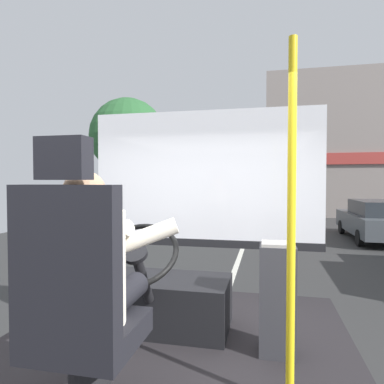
% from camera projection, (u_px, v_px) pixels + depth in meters
% --- Properties ---
extents(ground, '(18.00, 44.00, 0.06)m').
position_uv_depth(ground, '(245.00, 243.00, 10.75)').
color(ground, '#303030').
extents(driver_seat, '(0.48, 0.48, 1.37)m').
position_uv_depth(driver_seat, '(79.00, 310.00, 1.54)').
color(driver_seat, black).
rests_on(driver_seat, bus_floor).
extents(bus_driver, '(0.77, 0.61, 0.72)m').
position_uv_depth(bus_driver, '(91.00, 266.00, 1.64)').
color(bus_driver, black).
rests_on(bus_driver, driver_seat).
extents(steering_console, '(1.10, 1.07, 0.89)m').
position_uv_depth(steering_console, '(160.00, 300.00, 2.72)').
color(steering_console, black).
rests_on(steering_console, bus_floor).
extents(handrail_pole, '(0.04, 0.04, 1.92)m').
position_uv_depth(handrail_pole, '(291.00, 225.00, 1.74)').
color(handrail_pole, yellow).
rests_on(handrail_pole, bus_floor).
extents(fare_box, '(0.24, 0.23, 0.77)m').
position_uv_depth(fare_box, '(277.00, 298.00, 2.32)').
color(fare_box, '#333338').
rests_on(fare_box, bus_floor).
extents(windshield_panel, '(2.50, 0.08, 1.48)m').
position_uv_depth(windshield_panel, '(204.00, 194.00, 3.68)').
color(windshield_panel, silver).
extents(street_tree, '(2.84, 2.84, 5.06)m').
position_uv_depth(street_tree, '(128.00, 137.00, 12.75)').
color(street_tree, '#4C3828').
rests_on(street_tree, ground).
extents(shop_building, '(9.88, 4.29, 7.91)m').
position_uv_depth(shop_building, '(354.00, 146.00, 19.39)').
color(shop_building, gray).
rests_on(shop_building, ground).
extents(parked_car_charcoal, '(1.87, 4.00, 1.32)m').
position_uv_depth(parked_car_charcoal, '(379.00, 220.00, 11.07)').
color(parked_car_charcoal, '#474C51').
rests_on(parked_car_charcoal, ground).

